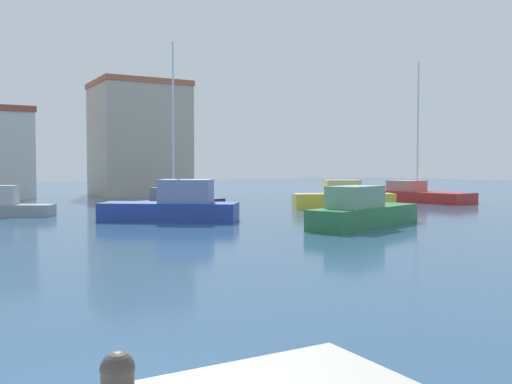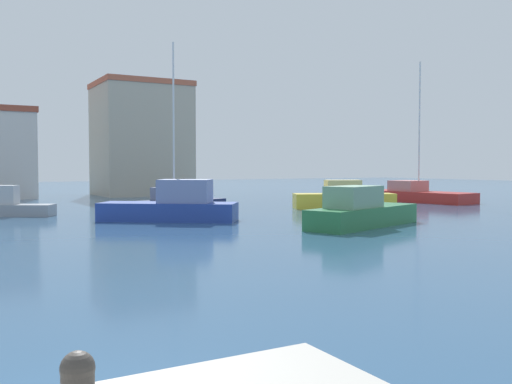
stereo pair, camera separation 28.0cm
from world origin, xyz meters
name	(u,v)px [view 2 (the right image)]	position (x,y,z in m)	size (l,w,h in m)	color
water	(279,218)	(15.00, 20.00, 0.00)	(160.00, 160.00, 0.00)	#2D5175
sailboat_red_outer_mooring	(417,194)	(31.67, 26.67, 0.58)	(4.11, 8.96, 10.78)	#B22823
motorboat_yellow_inner_mooring	(344,198)	(22.33, 23.86, 0.67)	(6.65, 4.24, 1.86)	gold
motorboat_grey_near_pier	(10,207)	(2.75, 28.44, 0.51)	(4.60, 3.41, 1.69)	gray
motorboat_blue_behind_lamppost	(173,206)	(9.57, 21.35, 0.75)	(6.73, 5.69, 2.09)	#233D93
motorboat_green_center_channel	(361,212)	(16.05, 14.59, 0.69)	(7.22, 4.18, 1.87)	#28703D
sailboat_navy_far_right	(174,200)	(12.63, 29.18, 0.53)	(7.63, 4.42, 10.73)	#19234C
yacht_club	(141,139)	(16.27, 47.27, 5.37)	(8.30, 7.70, 10.72)	#B2A893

